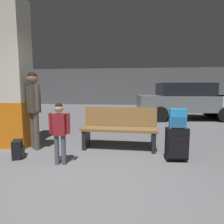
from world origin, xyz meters
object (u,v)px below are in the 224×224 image
at_px(suitcase, 177,144).
at_px(parked_car_near, 186,100).
at_px(bench, 119,128).
at_px(backpack_bright, 178,119).
at_px(adult, 33,102).
at_px(child, 59,127).
at_px(structural_pillar, 15,75).
at_px(backpack_dark_floor, 18,149).

height_order(suitcase, parked_car_near, parked_car_near).
bearing_deg(parked_car_near, suitcase, -105.61).
distance_m(bench, backpack_bright, 1.29).
height_order(adult, parked_car_near, adult).
relative_size(backpack_bright, child, 0.32).
bearing_deg(child, parked_car_near, 57.86).
distance_m(adult, parked_car_near, 6.35).
bearing_deg(structural_pillar, bench, 1.77).
bearing_deg(backpack_dark_floor, bench, 23.91).
bearing_deg(suitcase, child, -168.92).
distance_m(bench, parked_car_near, 5.10).
distance_m(bench, backpack_dark_floor, 2.03).
distance_m(suitcase, backpack_bright, 0.45).
distance_m(backpack_bright, adult, 2.92).
xyz_separation_m(suitcase, parked_car_near, (1.41, 5.06, 0.48)).
bearing_deg(backpack_dark_floor, child, -12.80).
bearing_deg(backpack_bright, child, -168.93).
bearing_deg(suitcase, adult, 172.17).
relative_size(child, adult, 0.65).
xyz_separation_m(bench, suitcase, (1.08, -0.63, -0.12)).
xyz_separation_m(structural_pillar, child, (1.35, -0.95, -0.93)).
xyz_separation_m(child, adult, (-0.87, 0.79, 0.35)).
relative_size(structural_pillar, suitcase, 5.30).
bearing_deg(child, backpack_bright, 11.07).
xyz_separation_m(suitcase, backpack_dark_floor, (-2.92, -0.19, -0.15)).
distance_m(suitcase, backpack_dark_floor, 2.93).
height_order(suitcase, adult, adult).
bearing_deg(bench, suitcase, -30.16).
bearing_deg(suitcase, backpack_bright, -139.82).
bearing_deg(parked_car_near, child, -122.14).
distance_m(suitcase, adult, 2.99).
bearing_deg(structural_pillar, child, -35.05).
bearing_deg(backpack_dark_floor, structural_pillar, 121.16).
bearing_deg(structural_pillar, parked_car_near, 43.29).
bearing_deg(bench, structural_pillar, -178.23).
bearing_deg(parked_car_near, backpack_dark_floor, -129.53).
xyz_separation_m(suitcase, adult, (-2.88, 0.40, 0.69)).
distance_m(structural_pillar, suitcase, 3.64).
bearing_deg(adult, suitcase, -7.83).
xyz_separation_m(suitcase, child, (-2.01, -0.39, 0.33)).
bearing_deg(adult, bench, 7.26).
distance_m(backpack_bright, backpack_dark_floor, 2.99).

